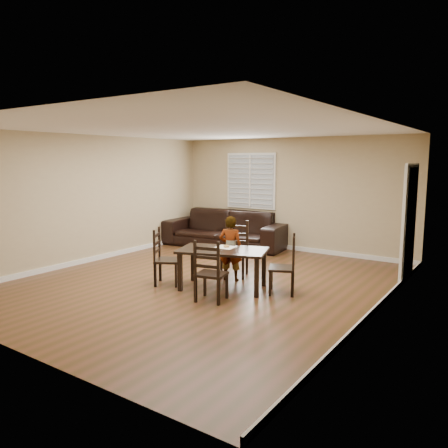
{
  "coord_description": "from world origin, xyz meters",
  "views": [
    {
      "loc": [
        4.58,
        -6.08,
        2.18
      ],
      "look_at": [
        0.08,
        0.52,
        1.0
      ],
      "focal_mm": 35.0,
      "sensor_mm": 36.0,
      "label": 1
    }
  ],
  "objects_px": {
    "chair_near": "(236,250)",
    "child": "(231,248)",
    "chair_right": "(289,267)",
    "sofa": "(225,229)",
    "donut": "(226,246)",
    "chair_left": "(161,259)",
    "dining_table": "(223,254)",
    "chair_far": "(208,275)"
  },
  "relations": [
    {
      "from": "chair_left",
      "to": "sofa",
      "type": "xyz_separation_m",
      "value": [
        -0.98,
        3.46,
        -0.0
      ]
    },
    {
      "from": "chair_far",
      "to": "chair_left",
      "type": "relative_size",
      "value": 0.98
    },
    {
      "from": "sofa",
      "to": "chair_far",
      "type": "bearing_deg",
      "value": -66.56
    },
    {
      "from": "dining_table",
      "to": "chair_near",
      "type": "relative_size",
      "value": 1.58
    },
    {
      "from": "child",
      "to": "chair_far",
      "type": "bearing_deg",
      "value": 92.15
    },
    {
      "from": "dining_table",
      "to": "chair_far",
      "type": "xyz_separation_m",
      "value": [
        0.24,
        -0.74,
        -0.15
      ]
    },
    {
      "from": "chair_far",
      "to": "donut",
      "type": "bearing_deg",
      "value": -85.82
    },
    {
      "from": "dining_table",
      "to": "chair_right",
      "type": "relative_size",
      "value": 1.68
    },
    {
      "from": "child",
      "to": "chair_near",
      "type": "bearing_deg",
      "value": -86.94
    },
    {
      "from": "chair_left",
      "to": "chair_right",
      "type": "xyz_separation_m",
      "value": [
        2.11,
        0.76,
        -0.01
      ]
    },
    {
      "from": "chair_near",
      "to": "child",
      "type": "height_order",
      "value": "child"
    },
    {
      "from": "chair_near",
      "to": "sofa",
      "type": "distance_m",
      "value": 2.78
    },
    {
      "from": "chair_near",
      "to": "child",
      "type": "relative_size",
      "value": 0.88
    },
    {
      "from": "dining_table",
      "to": "chair_far",
      "type": "relative_size",
      "value": 1.69
    },
    {
      "from": "chair_near",
      "to": "chair_left",
      "type": "xyz_separation_m",
      "value": [
        -0.74,
        -1.28,
        -0.02
      ]
    },
    {
      "from": "chair_right",
      "to": "chair_left",
      "type": "bearing_deg",
      "value": -94.45
    },
    {
      "from": "sofa",
      "to": "donut",
      "type": "bearing_deg",
      "value": -62.92
    },
    {
      "from": "chair_right",
      "to": "donut",
      "type": "bearing_deg",
      "value": -103.21
    },
    {
      "from": "chair_right",
      "to": "sofa",
      "type": "xyz_separation_m",
      "value": [
        -3.09,
        2.69,
        0.01
      ]
    },
    {
      "from": "chair_far",
      "to": "chair_near",
      "type": "bearing_deg",
      "value": -84.28
    },
    {
      "from": "chair_right",
      "to": "child",
      "type": "distance_m",
      "value": 1.24
    },
    {
      "from": "chair_right",
      "to": "donut",
      "type": "relative_size",
      "value": 9.14
    },
    {
      "from": "chair_right",
      "to": "sofa",
      "type": "distance_m",
      "value": 4.1
    },
    {
      "from": "donut",
      "to": "chair_right",
      "type": "bearing_deg",
      "value": 11.09
    },
    {
      "from": "chair_far",
      "to": "donut",
      "type": "distance_m",
      "value": 0.98
    },
    {
      "from": "chair_far",
      "to": "chair_left",
      "type": "height_order",
      "value": "chair_left"
    },
    {
      "from": "dining_table",
      "to": "child",
      "type": "distance_m",
      "value": 0.53
    },
    {
      "from": "chair_far",
      "to": "child",
      "type": "height_order",
      "value": "child"
    },
    {
      "from": "donut",
      "to": "dining_table",
      "type": "bearing_deg",
      "value": -77.35
    },
    {
      "from": "chair_right",
      "to": "sofa",
      "type": "relative_size",
      "value": 0.32
    },
    {
      "from": "chair_near",
      "to": "chair_right",
      "type": "bearing_deg",
      "value": -40.99
    },
    {
      "from": "sofa",
      "to": "chair_near",
      "type": "bearing_deg",
      "value": -59.02
    },
    {
      "from": "chair_left",
      "to": "donut",
      "type": "xyz_separation_m",
      "value": [
        1.02,
        0.55,
        0.26
      ]
    },
    {
      "from": "chair_near",
      "to": "chair_right",
      "type": "relative_size",
      "value": 1.06
    },
    {
      "from": "chair_near",
      "to": "chair_left",
      "type": "height_order",
      "value": "chair_near"
    },
    {
      "from": "chair_left",
      "to": "chair_right",
      "type": "distance_m",
      "value": 2.24
    },
    {
      "from": "child",
      "to": "sofa",
      "type": "height_order",
      "value": "child"
    },
    {
      "from": "chair_far",
      "to": "dining_table",
      "type": "bearing_deg",
      "value": -84.87
    },
    {
      "from": "chair_far",
      "to": "sofa",
      "type": "xyz_separation_m",
      "value": [
        -2.28,
        3.81,
        0.01
      ]
    },
    {
      "from": "sofa",
      "to": "dining_table",
      "type": "bearing_deg",
      "value": -63.87
    },
    {
      "from": "chair_left",
      "to": "sofa",
      "type": "relative_size",
      "value": 0.32
    },
    {
      "from": "dining_table",
      "to": "chair_far",
      "type": "distance_m",
      "value": 0.8
    }
  ]
}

